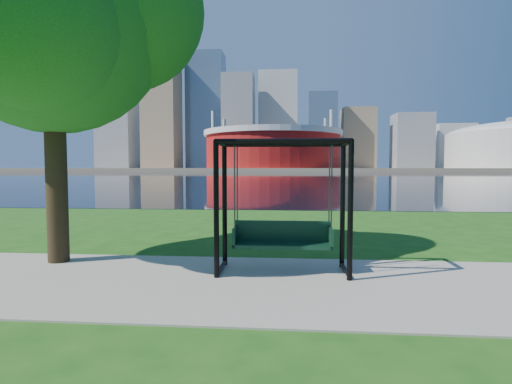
# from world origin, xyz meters

# --- Properties ---
(ground) EXTENTS (900.00, 900.00, 0.00)m
(ground) POSITION_xyz_m (0.00, 0.00, 0.00)
(ground) COLOR #1E5114
(ground) RESTS_ON ground
(path) EXTENTS (120.00, 4.00, 0.03)m
(path) POSITION_xyz_m (0.00, -0.50, 0.01)
(path) COLOR #9E937F
(path) RESTS_ON ground
(river) EXTENTS (900.00, 180.00, 0.02)m
(river) POSITION_xyz_m (0.00, 102.00, 0.01)
(river) COLOR black
(river) RESTS_ON ground
(far_bank) EXTENTS (900.00, 228.00, 2.00)m
(far_bank) POSITION_xyz_m (0.00, 306.00, 1.00)
(far_bank) COLOR #937F60
(far_bank) RESTS_ON ground
(stadium) EXTENTS (83.00, 83.00, 32.00)m
(stadium) POSITION_xyz_m (-10.00, 235.00, 14.23)
(stadium) COLOR maroon
(stadium) RESTS_ON far_bank
(skyline) EXTENTS (392.00, 66.00, 96.50)m
(skyline) POSITION_xyz_m (-4.27, 319.39, 35.89)
(skyline) COLOR gray
(skyline) RESTS_ON far_bank
(swing) EXTENTS (2.57, 1.13, 2.62)m
(swing) POSITION_xyz_m (0.54, 0.34, 1.27)
(swing) COLOR black
(swing) RESTS_ON ground
(park_tree) EXTENTS (6.26, 5.66, 7.78)m
(park_tree) POSITION_xyz_m (-4.45, 0.84, 5.40)
(park_tree) COLOR black
(park_tree) RESTS_ON ground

